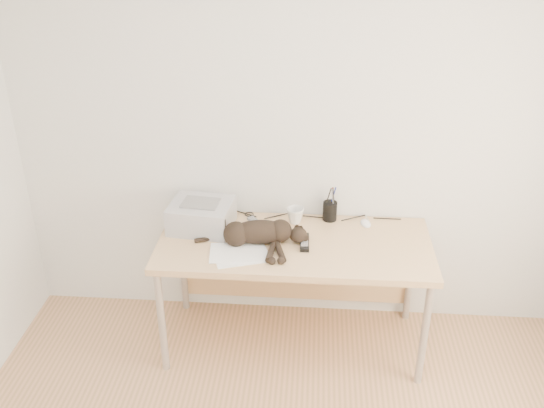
# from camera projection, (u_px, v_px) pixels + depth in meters

# --- Properties ---
(wall_back) EXTENTS (3.50, 0.00, 3.50)m
(wall_back) POSITION_uv_depth(u_px,v_px,m) (299.00, 130.00, 3.59)
(wall_back) COLOR silver
(wall_back) RESTS_ON floor
(desk) EXTENTS (1.60, 0.70, 0.74)m
(desk) POSITION_uv_depth(u_px,v_px,m) (295.00, 254.00, 3.67)
(desk) COLOR tan
(desk) RESTS_ON floor
(printer) EXTENTS (0.40, 0.35, 0.17)m
(printer) POSITION_uv_depth(u_px,v_px,m) (201.00, 215.00, 3.65)
(printer) COLOR #AFAFB4
(printer) RESTS_ON desk
(papers) EXTENTS (0.37, 0.30, 0.01)m
(papers) POSITION_uv_depth(u_px,v_px,m) (239.00, 254.00, 3.42)
(papers) COLOR white
(papers) RESTS_ON desk
(cat) EXTENTS (0.67, 0.31, 0.15)m
(cat) POSITION_uv_depth(u_px,v_px,m) (257.00, 234.00, 3.50)
(cat) COLOR black
(cat) RESTS_ON desk
(mug) EXTENTS (0.15, 0.15, 0.10)m
(mug) POSITION_uv_depth(u_px,v_px,m) (295.00, 215.00, 3.72)
(mug) COLOR silver
(mug) RESTS_ON desk
(pen_cup) EXTENTS (0.09, 0.09, 0.23)m
(pen_cup) POSITION_uv_depth(u_px,v_px,m) (330.00, 211.00, 3.75)
(pen_cup) COLOR black
(pen_cup) RESTS_ON desk
(remote_grey) EXTENTS (0.13, 0.16, 0.02)m
(remote_grey) POSITION_uv_depth(u_px,v_px,m) (256.00, 223.00, 3.72)
(remote_grey) COLOR slate
(remote_grey) RESTS_ON desk
(remote_black) EXTENTS (0.06, 0.19, 0.02)m
(remote_black) POSITION_uv_depth(u_px,v_px,m) (304.00, 242.00, 3.52)
(remote_black) COLOR black
(remote_black) RESTS_ON desk
(mouse) EXTENTS (0.08, 0.11, 0.03)m
(mouse) POSITION_uv_depth(u_px,v_px,m) (366.00, 222.00, 3.72)
(mouse) COLOR white
(mouse) RESTS_ON desk
(cable_tangle) EXTENTS (1.36, 0.07, 0.01)m
(cable_tangle) POSITION_uv_depth(u_px,v_px,m) (297.00, 216.00, 3.81)
(cable_tangle) COLOR black
(cable_tangle) RESTS_ON desk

